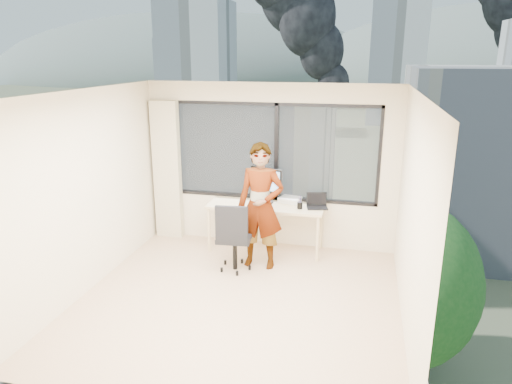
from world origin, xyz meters
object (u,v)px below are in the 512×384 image
(person, at_px, (261,206))
(laptop, at_px, (317,202))
(handbag, at_px, (319,198))
(chair, at_px, (235,235))
(monitor, at_px, (266,185))
(desk, at_px, (265,227))
(game_console, at_px, (290,200))

(person, bearing_deg, laptop, 40.60)
(handbag, bearing_deg, person, -139.49)
(laptop, relative_size, handbag, 1.29)
(chair, distance_m, handbag, 1.52)
(monitor, relative_size, laptop, 1.74)
(person, relative_size, handbag, 7.20)
(desk, height_order, handbag, handbag)
(laptop, bearing_deg, person, -153.87)
(monitor, xyz_separation_m, game_console, (0.36, 0.10, -0.25))
(chair, height_order, game_console, chair)
(game_console, relative_size, handbag, 1.23)
(chair, relative_size, monitor, 1.84)
(person, bearing_deg, game_console, 71.80)
(game_console, height_order, handbag, handbag)
(laptop, bearing_deg, handbag, 77.28)
(desk, xyz_separation_m, laptop, (0.80, 0.03, 0.48))
(monitor, relative_size, game_console, 1.83)
(person, distance_m, game_console, 0.88)
(monitor, bearing_deg, laptop, 14.07)
(desk, bearing_deg, monitor, 96.71)
(monitor, bearing_deg, handbag, 27.76)
(person, distance_m, handbag, 1.10)
(game_console, relative_size, laptop, 0.95)
(person, bearing_deg, chair, -145.31)
(chair, bearing_deg, monitor, 69.13)
(monitor, distance_m, laptop, 0.84)
(laptop, bearing_deg, game_console, 142.26)
(desk, bearing_deg, person, -85.20)
(person, bearing_deg, monitor, 96.91)
(monitor, relative_size, handbag, 2.24)
(desk, xyz_separation_m, game_console, (0.35, 0.24, 0.41))
(monitor, bearing_deg, game_console, 37.64)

